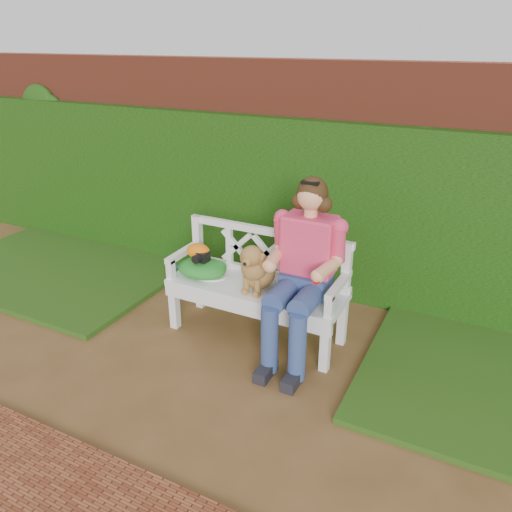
% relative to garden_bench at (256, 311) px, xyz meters
% --- Properties ---
extents(ground, '(60.00, 60.00, 0.00)m').
position_rel_garden_bench_xyz_m(ground, '(-0.14, -0.65, -0.24)').
color(ground, '#56381C').
extents(brick_wall, '(10.00, 0.30, 2.20)m').
position_rel_garden_bench_xyz_m(brick_wall, '(-0.14, 1.25, 0.86)').
color(brick_wall, brown).
rests_on(brick_wall, ground).
extents(ivy_hedge, '(10.00, 0.18, 1.70)m').
position_rel_garden_bench_xyz_m(ivy_hedge, '(-0.14, 1.03, 0.61)').
color(ivy_hedge, '#286412').
rests_on(ivy_hedge, ground).
extents(grass_left, '(2.60, 2.00, 0.05)m').
position_rel_garden_bench_xyz_m(grass_left, '(-2.54, 0.25, -0.21)').
color(grass_left, '#1E3D16').
rests_on(grass_left, ground).
extents(garden_bench, '(1.60, 0.67, 0.48)m').
position_rel_garden_bench_xyz_m(garden_bench, '(0.00, 0.00, 0.00)').
color(garden_bench, white).
rests_on(garden_bench, ground).
extents(seated_woman, '(0.71, 0.89, 1.45)m').
position_rel_garden_bench_xyz_m(seated_woman, '(0.44, -0.02, 0.49)').
color(seated_woman, '#F64D62').
rests_on(seated_woman, ground).
extents(dog, '(0.35, 0.43, 0.42)m').
position_rel_garden_bench_xyz_m(dog, '(0.03, -0.04, 0.45)').
color(dog, '#A85B23').
rests_on(dog, garden_bench).
extents(tennis_racket, '(0.61, 0.30, 0.03)m').
position_rel_garden_bench_xyz_m(tennis_racket, '(-0.46, -0.02, 0.25)').
color(tennis_racket, white).
rests_on(tennis_racket, garden_bench).
extents(green_bag, '(0.48, 0.39, 0.15)m').
position_rel_garden_bench_xyz_m(green_bag, '(-0.50, -0.04, 0.32)').
color(green_bag, '#1F7C16').
rests_on(green_bag, garden_bench).
extents(camera_item, '(0.13, 0.11, 0.08)m').
position_rel_garden_bench_xyz_m(camera_item, '(-0.49, -0.06, 0.43)').
color(camera_item, black).
rests_on(camera_item, green_bag).
extents(baseball_glove, '(0.25, 0.21, 0.14)m').
position_rel_garden_bench_xyz_m(baseball_glove, '(-0.54, -0.03, 0.46)').
color(baseball_glove, orange).
rests_on(baseball_glove, green_bag).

